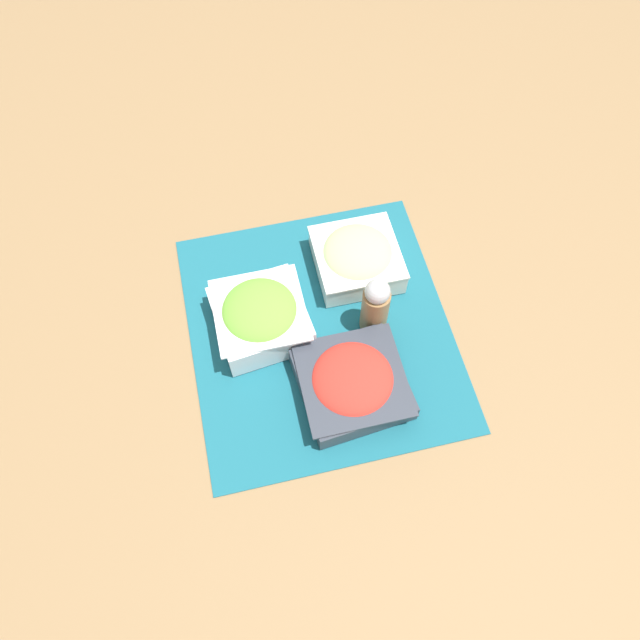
# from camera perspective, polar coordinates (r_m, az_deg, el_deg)

# --- Properties ---
(ground_plane) EXTENTS (3.00, 3.00, 0.00)m
(ground_plane) POSITION_cam_1_polar(r_m,az_deg,el_deg) (0.99, 0.00, -0.96)
(ground_plane) COLOR olive
(placemat) EXTENTS (0.45, 0.41, 0.00)m
(placemat) POSITION_cam_1_polar(r_m,az_deg,el_deg) (0.99, 0.00, -0.90)
(placemat) COLOR #195B6B
(placemat) RESTS_ON ground_plane
(tomato_bowl) EXTENTS (0.16, 0.16, 0.05)m
(tomato_bowl) POSITION_cam_1_polar(r_m,az_deg,el_deg) (0.92, 2.97, -5.68)
(tomato_bowl) COLOR #333842
(tomato_bowl) RESTS_ON placemat
(cucumber_bowl) EXTENTS (0.14, 0.14, 0.06)m
(cucumber_bowl) POSITION_cam_1_polar(r_m,az_deg,el_deg) (1.03, 3.41, 5.77)
(cucumber_bowl) COLOR silver
(cucumber_bowl) RESTS_ON placemat
(lettuce_bowl) EXTENTS (0.15, 0.15, 0.07)m
(lettuce_bowl) POSITION_cam_1_polar(r_m,az_deg,el_deg) (0.96, -5.47, 0.37)
(lettuce_bowl) COLOR white
(lettuce_bowl) RESTS_ON placemat
(pepper_shaker) EXTENTS (0.04, 0.04, 0.12)m
(pepper_shaker) POSITION_cam_1_polar(r_m,az_deg,el_deg) (0.95, 5.09, 1.34)
(pepper_shaker) COLOR olive
(pepper_shaker) RESTS_ON placemat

